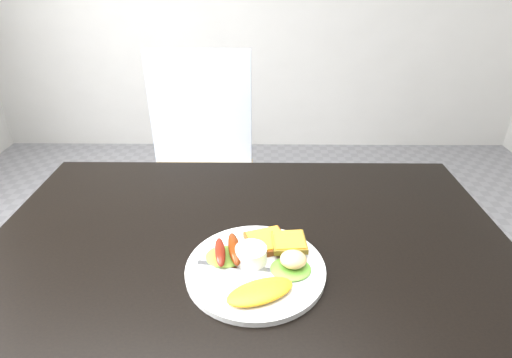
{
  "coord_description": "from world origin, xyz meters",
  "views": [
    {
      "loc": [
        0.02,
        -0.73,
        1.32
      ],
      "look_at": [
        0.02,
        0.02,
        0.9
      ],
      "focal_mm": 28.0,
      "sensor_mm": 36.0,
      "label": 1
    }
  ],
  "objects_px": {
    "dining_table": "(249,248)",
    "plate": "(255,269)",
    "person": "(182,151)",
    "dining_chair": "(199,186)"
  },
  "relations": [
    {
      "from": "dining_table",
      "to": "plate",
      "type": "bearing_deg",
      "value": -81.25
    },
    {
      "from": "dining_table",
      "to": "person",
      "type": "height_order",
      "value": "person"
    },
    {
      "from": "person",
      "to": "plate",
      "type": "distance_m",
      "value": 0.74
    },
    {
      "from": "dining_table",
      "to": "person",
      "type": "relative_size",
      "value": 0.85
    },
    {
      "from": "dining_table",
      "to": "plate",
      "type": "relative_size",
      "value": 4.18
    },
    {
      "from": "person",
      "to": "plate",
      "type": "xyz_separation_m",
      "value": [
        0.27,
        -0.69,
        0.05
      ]
    },
    {
      "from": "dining_chair",
      "to": "dining_table",
      "type": "bearing_deg",
      "value": -71.39
    },
    {
      "from": "dining_chair",
      "to": "plate",
      "type": "distance_m",
      "value": 0.96
    },
    {
      "from": "dining_chair",
      "to": "plate",
      "type": "bearing_deg",
      "value": -72.37
    },
    {
      "from": "dining_table",
      "to": "person",
      "type": "bearing_deg",
      "value": 113.69
    }
  ]
}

